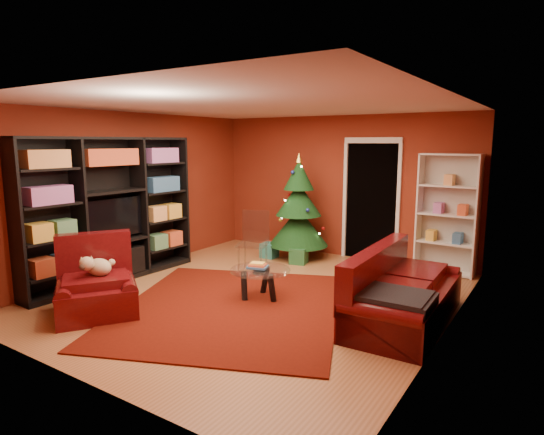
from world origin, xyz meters
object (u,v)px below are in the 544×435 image
Objects in this scene: gift_box_green at (299,256)px; coffee_table at (260,284)px; christmas_tree at (299,207)px; armchair at (96,284)px; gift_box_teal at (269,250)px; sofa at (406,286)px; gift_box_red at (269,246)px; dog at (99,267)px; rug at (231,307)px; white_bookshelf at (447,215)px; acrylic_chair at (253,244)px; media_unit at (111,210)px.

gift_box_green is 1.94m from coffee_table.
armchair is (-0.71, -3.80, -0.55)m from christmas_tree.
gift_box_teal is 3.47m from sofa.
gift_box_green is at bearing 20.02° from armchair.
gift_box_red is (-0.26, 0.39, -0.04)m from gift_box_teal.
dog is at bearing 117.01° from sofa.
white_bookshelf is (1.96, 3.14, 0.96)m from rug.
gift_box_red is 2.73m from coffee_table.
white_bookshelf is (3.22, 0.31, 0.87)m from gift_box_red.
coffee_table is at bearing -59.26° from gift_box_red.
armchair is 3.77m from sofa.
acrylic_chair is at bearing 24.16° from armchair.
media_unit reaches higher than dog.
sofa is (0.07, -2.37, -0.53)m from white_bookshelf.
gift_box_red is at bearing 35.05° from armchair.
gift_box_green is 2.87m from sofa.
dog is (1.00, -0.97, -0.51)m from media_unit.
coffee_table is (1.40, -2.35, 0.12)m from gift_box_red.
sofa is (3.29, 1.78, -0.14)m from dog.
gift_box_teal is at bearing -163.68° from white_bookshelf.
acrylic_chair reaches higher than rug.
christmas_tree is 3.82m from dog.
christmas_tree reaches higher than gift_box_teal.
coffee_table is at bearing -121.47° from white_bookshelf.
gift_box_teal is 3.48m from dog.
coffee_table is (0.47, -1.88, 0.07)m from gift_box_green.
armchair reaches higher than dog.
media_unit is at bearing -167.90° from coffee_table.
gift_box_green is at bearing 54.58° from sofa.
sofa is at bearing -85.44° from white_bookshelf.
rug is 2.39m from gift_box_green.
gift_box_red is 1.42m from acrylic_chair.
christmas_tree reaches higher than rug.
white_bookshelf reaches higher than acrylic_chair.
dog is at bearing -141.44° from rug.
rug is at bearing -78.65° from christmas_tree.
sofa is at bearing -34.07° from gift_box_green.
christmas_tree is 9.82× the size of gift_box_red.
media_unit is 2.94m from gift_box_teal.
coffee_table is at bearing -6.77° from armchair.
rug is at bearing -67.69° from gift_box_teal.
armchair is 2.51× the size of dog.
gift_box_red is (1.01, 2.86, -1.00)m from media_unit.
dog is 0.49× the size of coffee_table.
gift_box_green is 3.53m from dog.
coffee_table reaches higher than gift_box_red.
gift_box_red is 0.10× the size of sofa.
armchair is at bearing -121.16° from acrylic_chair.
coffee_table is at bearing 14.51° from media_unit.
white_bookshelf is (2.51, 0.42, 0.03)m from christmas_tree.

